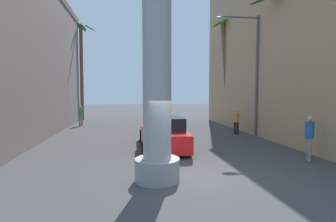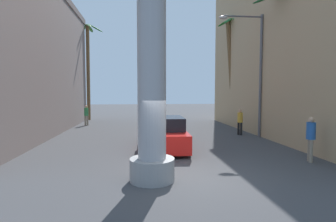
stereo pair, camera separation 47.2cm
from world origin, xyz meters
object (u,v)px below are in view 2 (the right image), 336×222
at_px(street_lamp, 254,63).
at_px(palm_tree_far_left, 88,63).
at_px(palm_tree_mid_right, 231,65).
at_px(pedestrian_mid_right, 240,120).
at_px(neon_sign_pole, 152,10).
at_px(palm_tree_near_right, 285,52).
at_px(pedestrian_by_sign, 311,136).
at_px(pedestrian_far_left, 86,114).
at_px(car_lead, 163,134).

xyz_separation_m(street_lamp, palm_tree_far_left, (-11.94, 11.63, 1.19)).
bearing_deg(palm_tree_mid_right, pedestrian_mid_right, -102.94).
distance_m(neon_sign_pole, palm_tree_near_right, 9.27).
bearing_deg(street_lamp, pedestrian_by_sign, -92.92).
height_order(palm_tree_far_left, pedestrian_mid_right, palm_tree_far_left).
bearing_deg(pedestrian_mid_right, pedestrian_far_left, 150.24).
bearing_deg(palm_tree_far_left, pedestrian_far_left, -82.47).
bearing_deg(palm_tree_near_right, pedestrian_by_sign, -106.05).
bearing_deg(car_lead, palm_tree_mid_right, 51.64).
relative_size(street_lamp, pedestrian_far_left, 4.41).
bearing_deg(palm_tree_mid_right, car_lead, -128.36).
bearing_deg(palm_tree_near_right, palm_tree_far_left, 133.45).
height_order(neon_sign_pole, car_lead, neon_sign_pole).
relative_size(neon_sign_pole, pedestrian_mid_right, 6.96).
relative_size(street_lamp, palm_tree_far_left, 0.78).
height_order(neon_sign_pole, palm_tree_far_left, neon_sign_pole).
height_order(car_lead, palm_tree_near_right, palm_tree_near_right).
relative_size(palm_tree_far_left, pedestrian_mid_right, 5.70).
bearing_deg(car_lead, palm_tree_far_left, 113.38).
bearing_deg(palm_tree_far_left, car_lead, -66.62).
bearing_deg(palm_tree_near_right, neon_sign_pole, -143.64).
xyz_separation_m(palm_tree_mid_right, pedestrian_far_left, (-11.92, 1.43, -3.98)).
bearing_deg(pedestrian_mid_right, car_lead, -147.86).
bearing_deg(pedestrian_mid_right, street_lamp, -57.92).
bearing_deg(pedestrian_by_sign, pedestrian_far_left, 130.59).
relative_size(street_lamp, pedestrian_mid_right, 4.45).
bearing_deg(neon_sign_pole, pedestrian_by_sign, 13.27).
bearing_deg(pedestrian_by_sign, palm_tree_mid_right, 85.56).
relative_size(car_lead, palm_tree_near_right, 0.63).
relative_size(palm_tree_mid_right, pedestrian_mid_right, 5.23).
relative_size(palm_tree_mid_right, pedestrian_far_left, 5.18).
relative_size(car_lead, pedestrian_far_left, 3.08).
xyz_separation_m(neon_sign_pole, pedestrian_far_left, (-4.72, 14.36, -4.22)).
relative_size(car_lead, pedestrian_mid_right, 3.11).
distance_m(street_lamp, palm_tree_mid_right, 5.61).
bearing_deg(palm_tree_mid_right, neon_sign_pole, -119.12).
relative_size(palm_tree_far_left, pedestrian_by_sign, 5.32).
xyz_separation_m(car_lead, palm_tree_mid_right, (6.40, 8.09, 4.25)).
bearing_deg(pedestrian_mid_right, palm_tree_near_right, -63.14).
height_order(palm_tree_mid_right, pedestrian_mid_right, palm_tree_mid_right).
bearing_deg(street_lamp, pedestrian_far_left, 148.31).
distance_m(pedestrian_mid_right, pedestrian_far_left, 12.47).
distance_m(palm_tree_mid_right, palm_tree_far_left, 13.94).
xyz_separation_m(palm_tree_mid_right, pedestrian_mid_right, (-1.09, -4.75, -3.99)).
bearing_deg(pedestrian_by_sign, palm_tree_far_left, 123.61).
xyz_separation_m(street_lamp, pedestrian_by_sign, (-0.30, -5.88, -3.45)).
distance_m(car_lead, palm_tree_far_left, 16.22).
bearing_deg(neon_sign_pole, pedestrian_far_left, 108.18).
height_order(palm_tree_mid_right, palm_tree_near_right, palm_tree_mid_right).
distance_m(palm_tree_mid_right, palm_tree_near_right, 7.44).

